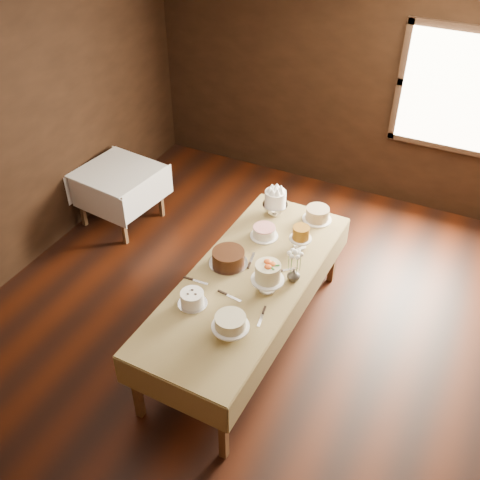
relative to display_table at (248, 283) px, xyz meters
name	(u,v)px	position (x,y,z in m)	size (l,w,h in m)	color
floor	(231,325)	(-0.22, 0.09, -0.74)	(5.00, 6.00, 0.01)	black
ceiling	(227,48)	(-0.22, 0.09, 2.06)	(5.00, 6.00, 0.01)	beige
wall_back	(341,86)	(-0.22, 3.09, 0.66)	(5.00, 0.02, 2.80)	black
wall_left	(9,148)	(-2.72, 0.09, 0.66)	(0.02, 6.00, 2.80)	black
window	(453,91)	(1.08, 3.03, 0.86)	(1.10, 0.05, 1.30)	#FFEABF
display_table	(248,283)	(0.00, 0.00, 0.00)	(1.08, 2.61, 0.80)	#50341E
side_table	(118,176)	(-2.25, 1.11, -0.10)	(0.95, 0.95, 0.72)	#50341E
cake_meringue	(275,203)	(-0.19, 1.03, 0.18)	(0.31, 0.31, 0.28)	silver
cake_speckled	(317,214)	(0.24, 1.11, 0.13)	(0.30, 0.30, 0.14)	white
cake_lattice	(264,232)	(-0.12, 0.62, 0.11)	(0.31, 0.31, 0.10)	white
cake_caramel	(301,238)	(0.25, 0.61, 0.17)	(0.21, 0.21, 0.25)	white
cake_chocolate	(228,258)	(-0.25, 0.10, 0.13)	(0.37, 0.37, 0.14)	silver
cake_flowers	(268,279)	(0.22, -0.07, 0.19)	(0.31, 0.31, 0.29)	white
cake_swirl	(192,299)	(-0.27, -0.51, 0.12)	(0.28, 0.28, 0.13)	silver
cake_cream	(230,327)	(0.17, -0.68, 0.16)	(0.30, 0.30, 0.22)	white
cake_server_a	(234,298)	(0.01, -0.29, 0.06)	(0.24, 0.03, 0.01)	silver
cake_server_b	(261,320)	(0.32, -0.43, 0.06)	(0.24, 0.03, 0.01)	silver
cake_server_c	(252,257)	(-0.09, 0.27, 0.06)	(0.24, 0.03, 0.01)	silver
cake_server_d	(290,269)	(0.30, 0.27, 0.06)	(0.24, 0.03, 0.01)	silver
cake_server_e	(200,282)	(-0.35, -0.24, 0.06)	(0.24, 0.03, 0.01)	silver
flower_vase	(293,275)	(0.37, 0.15, 0.12)	(0.12, 0.12, 0.12)	#2D2823
flower_bouquet	(295,259)	(0.37, 0.15, 0.30)	(0.14, 0.14, 0.20)	white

